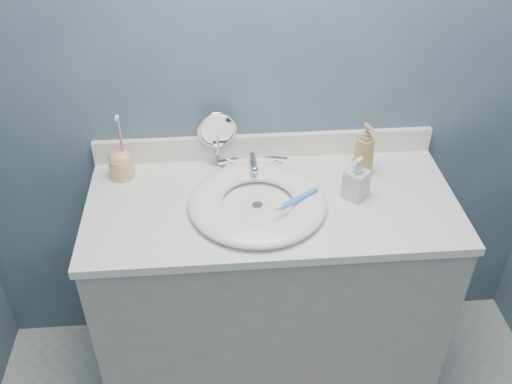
{
  "coord_description": "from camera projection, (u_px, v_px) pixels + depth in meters",
  "views": [
    {
      "loc": [
        -0.17,
        -0.5,
        2.04
      ],
      "look_at": [
        -0.05,
        0.94,
        0.94
      ],
      "focal_mm": 40.0,
      "sensor_mm": 36.0,
      "label": 1
    }
  ],
  "objects": [
    {
      "name": "basin",
      "position": [
        257.0,
        202.0,
        1.84
      ],
      "size": [
        0.45,
        0.45,
        0.04
      ],
      "primitive_type": null,
      "color": "white",
      "rests_on": "countertop"
    },
    {
      "name": "toothbrush_holder",
      "position": [
        121.0,
        163.0,
        1.95
      ],
      "size": [
        0.08,
        0.08,
        0.24
      ],
      "rotation": [
        0.0,
        0.0,
        0.24
      ],
      "color": "#E3B971",
      "rests_on": "countertop"
    },
    {
      "name": "backsplash",
      "position": [
        265.0,
        146.0,
        2.06
      ],
      "size": [
        1.22,
        0.02,
        0.09
      ],
      "primitive_type": "cube",
      "color": "white",
      "rests_on": "countertop"
    },
    {
      "name": "makeup_mirror",
      "position": [
        217.0,
        135.0,
        1.99
      ],
      "size": [
        0.14,
        0.08,
        0.2
      ],
      "rotation": [
        0.0,
        0.0,
        0.12
      ],
      "color": "silver",
      "rests_on": "countertop"
    },
    {
      "name": "faucet",
      "position": [
        253.0,
        165.0,
        1.99
      ],
      "size": [
        0.25,
        0.13,
        0.07
      ],
      "color": "silver",
      "rests_on": "countertop"
    },
    {
      "name": "vanity_cabinet",
      "position": [
        270.0,
        295.0,
        2.15
      ],
      "size": [
        1.2,
        0.55,
        0.85
      ],
      "primitive_type": "cube",
      "color": "#B0ABA1",
      "rests_on": "ground"
    },
    {
      "name": "soap_bottle_amber",
      "position": [
        364.0,
        150.0,
        1.94
      ],
      "size": [
        0.09,
        0.09,
        0.19
      ],
      "primitive_type": "imported",
      "rotation": [
        0.0,
        0.0,
        0.29
      ],
      "color": "#A9854C",
      "rests_on": "countertop"
    },
    {
      "name": "countertop",
      "position": [
        272.0,
        204.0,
        1.89
      ],
      "size": [
        1.22,
        0.57,
        0.03
      ],
      "primitive_type": "cube",
      "color": "white",
      "rests_on": "vanity_cabinet"
    },
    {
      "name": "toothbrush_lying",
      "position": [
        297.0,
        199.0,
        1.81
      ],
      "size": [
        0.15,
        0.11,
        0.02
      ],
      "rotation": [
        0.0,
        0.0,
        0.6
      ],
      "color": "#3E94DE",
      "rests_on": "basin"
    },
    {
      "name": "back_wall",
      "position": [
        265.0,
        74.0,
        1.9
      ],
      "size": [
        2.2,
        0.02,
        2.4
      ],
      "primitive_type": "cube",
      "color": "#47546B",
      "rests_on": "ground"
    },
    {
      "name": "soap_bottle_clear",
      "position": [
        357.0,
        178.0,
        1.85
      ],
      "size": [
        0.1,
        0.1,
        0.15
      ],
      "primitive_type": "imported",
      "rotation": [
        0.0,
        0.0,
        -0.79
      ],
      "color": "silver",
      "rests_on": "countertop"
    },
    {
      "name": "drain",
      "position": [
        257.0,
        206.0,
        1.85
      ],
      "size": [
        0.04,
        0.04,
        0.01
      ],
      "primitive_type": "cylinder",
      "color": "silver",
      "rests_on": "countertop"
    }
  ]
}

